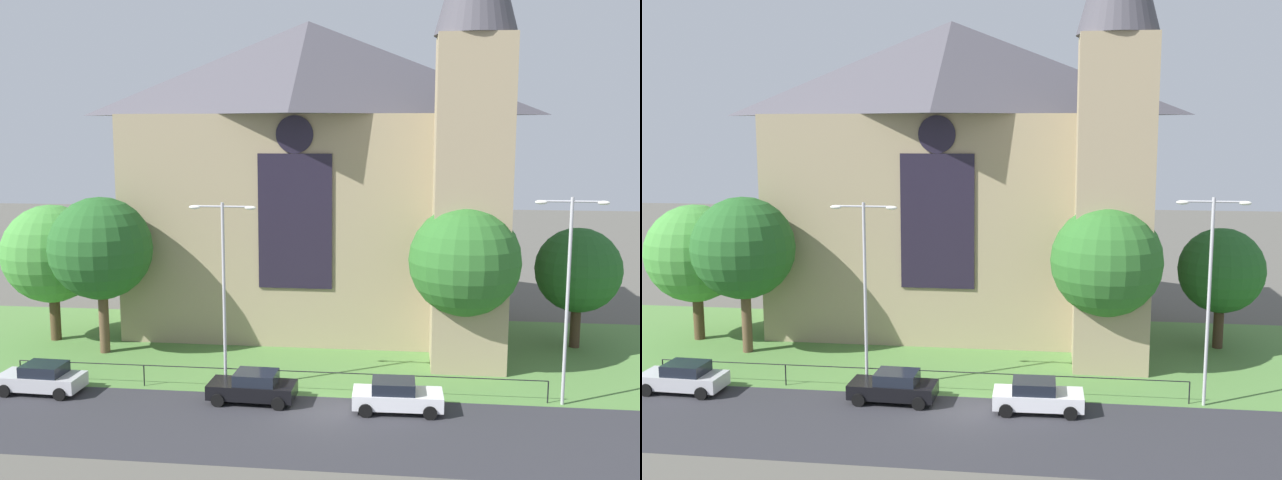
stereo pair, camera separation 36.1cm
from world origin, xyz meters
TOP-DOWN VIEW (x-y plane):
  - ground at (0.00, 10.00)m, footprint 160.00×160.00m
  - road_asphalt at (0.00, -2.00)m, footprint 120.00×8.00m
  - grass_verge at (0.00, 8.00)m, footprint 120.00×20.00m
  - church_building at (-2.11, 15.47)m, footprint 23.20×16.20m
  - iron_railing at (-2.88, 2.50)m, footprint 27.04×0.07m
  - tree_right_far at (13.90, 12.25)m, footprint 5.08×5.08m
  - tree_right_near at (6.80, 6.92)m, footprint 6.01×6.01m
  - tree_left_far at (-18.12, 10.02)m, footprint 6.07×6.07m
  - tree_left_near at (-13.97, 7.82)m, footprint 5.98×5.98m
  - streetlamp_near at (-5.29, 2.40)m, footprint 3.37×0.26m
  - streetlamp_far at (11.27, 2.40)m, footprint 3.37×0.26m
  - parked_car_silver at (-14.37, 0.94)m, footprint 4.27×2.16m
  - parked_car_black at (-3.57, 0.98)m, footprint 4.26×2.14m
  - parked_car_white at (3.36, 0.60)m, footprint 4.24×2.10m

SIDE VIEW (x-z plane):
  - ground at x=0.00m, z-range 0.00..0.00m
  - grass_verge at x=0.00m, z-range 0.00..0.01m
  - road_asphalt at x=0.00m, z-range 0.00..0.01m
  - parked_car_silver at x=-14.37m, z-range -0.01..1.50m
  - parked_car_black at x=-3.57m, z-range -0.01..1.50m
  - parked_car_white at x=3.36m, z-range -0.01..1.50m
  - iron_railing at x=-2.88m, z-range 0.40..1.52m
  - tree_right_far at x=13.90m, z-range 1.09..8.39m
  - tree_left_far at x=-18.12m, z-range 1.20..9.73m
  - streetlamp_near at x=-5.29m, z-range 1.18..10.75m
  - tree_right_near at x=6.80m, z-range 1.53..10.66m
  - streetlamp_far at x=11.27m, z-range 1.19..11.21m
  - tree_left_near at x=-13.97m, z-range 1.61..10.86m
  - church_building at x=-2.11m, z-range -2.73..23.27m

